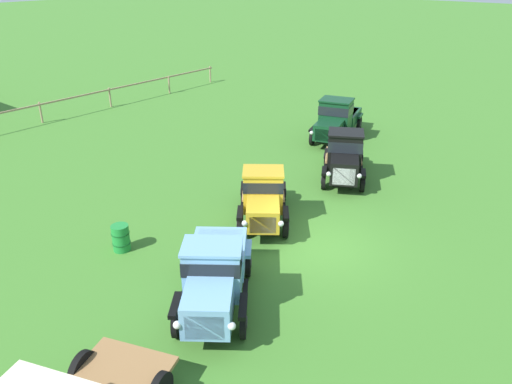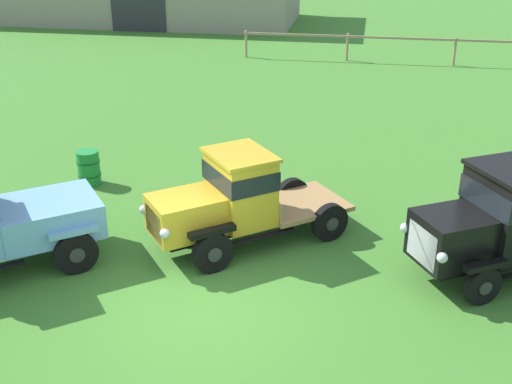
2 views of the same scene
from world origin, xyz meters
name	(u,v)px [view 2 (image 2 of 2)]	position (x,y,z in m)	size (l,w,h in m)	color
ground_plane	(204,307)	(0.00, 0.00, 0.00)	(240.00, 240.00, 0.00)	#3D7528
paddock_fence	(456,44)	(6.51, 20.66, 0.96)	(19.54, 0.44, 1.27)	#997F60
vintage_truck_midrow_center	(233,199)	(0.06, 2.44, 1.09)	(4.43, 3.93, 2.10)	black
vintage_truck_far_side	(499,221)	(5.39, 2.18, 1.17)	(4.74, 3.62, 2.26)	black
oil_drum_beside_row	(89,168)	(-4.38, 5.00, 0.46)	(0.61, 0.61, 0.92)	#1E7F33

